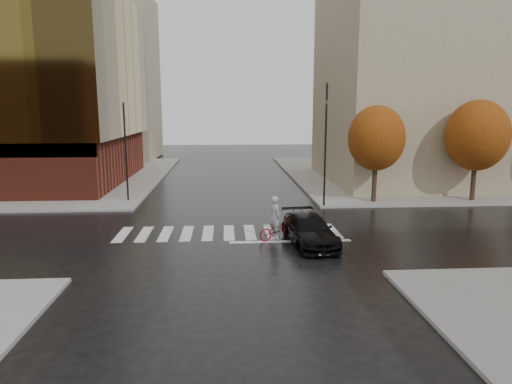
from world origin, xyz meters
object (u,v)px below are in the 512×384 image
(cyclist, at_px, (277,225))
(traffic_light_ne, at_px, (326,136))
(sedan, at_px, (309,230))
(traffic_light_nw, at_px, (126,146))
(fire_hydrant, at_px, (92,192))

(cyclist, relative_size, traffic_light_ne, 0.28)
(sedan, xyz_separation_m, traffic_light_ne, (2.46, 8.10, 4.00))
(traffic_light_nw, xyz_separation_m, traffic_light_ne, (13.25, -2.70, 0.80))
(sedan, distance_m, traffic_light_nw, 15.60)
(cyclist, xyz_separation_m, traffic_light_nw, (-9.30, 10.00, 3.14))
(sedan, height_order, traffic_light_nw, traffic_light_nw)
(cyclist, height_order, fire_hydrant, cyclist)
(sedan, bearing_deg, traffic_light_nw, 128.55)
(cyclist, bearing_deg, fire_hydrant, 26.31)
(traffic_light_ne, distance_m, fire_hydrant, 16.91)
(sedan, relative_size, traffic_light_nw, 0.72)
(fire_hydrant, bearing_deg, traffic_light_ne, -13.04)
(traffic_light_nw, xyz_separation_m, fire_hydrant, (-2.73, 1.00, -3.30))
(sedan, bearing_deg, cyclist, 145.39)
(sedan, height_order, fire_hydrant, sedan)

